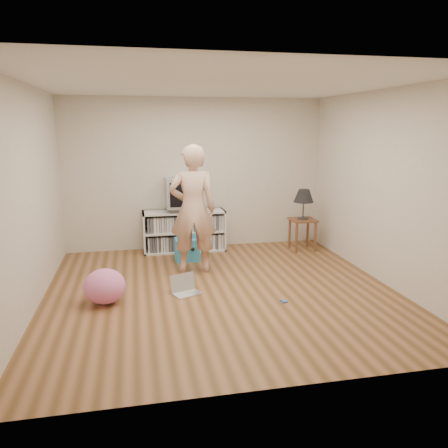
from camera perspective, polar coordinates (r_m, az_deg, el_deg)
name	(u,v)px	position (r m, az deg, el deg)	size (l,w,h in m)	color
ground	(221,291)	(5.80, -0.40, -8.70)	(4.50, 4.50, 0.00)	brown
walls	(221,193)	(5.46, -0.42, 4.12)	(4.52, 4.52, 2.60)	beige
ceiling	(221,84)	(5.43, -0.44, 17.83)	(4.50, 4.50, 0.01)	white
media_unit	(184,231)	(7.58, -5.24, -0.87)	(1.40, 0.45, 0.70)	white
dvd_deck	(184,209)	(7.49, -5.28, 1.97)	(0.45, 0.35, 0.07)	gray
crt_tv	(183,192)	(7.44, -5.32, 4.12)	(0.60, 0.53, 0.50)	#98989D
side_table	(303,227)	(7.69, 10.22, -0.33)	(0.42, 0.42, 0.55)	brown
table_lamp	(304,197)	(7.59, 10.37, 3.54)	(0.34, 0.34, 0.52)	#333333
person	(193,209)	(6.33, -4.10, 1.90)	(0.68, 0.45, 1.87)	beige
laptop	(185,288)	(5.72, -5.14, -8.33)	(0.42, 0.38, 0.24)	silver
playing_cards	(284,301)	(5.49, 7.82, -9.95)	(0.07, 0.09, 0.02)	#4267B0
plush_blue	(187,249)	(7.05, -4.83, -3.28)	(0.38, 0.34, 0.44)	#34AFFF
plush_pink	(105,286)	(5.53, -15.33, -7.86)	(0.50, 0.50, 0.43)	pink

